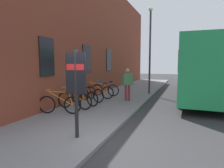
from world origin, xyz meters
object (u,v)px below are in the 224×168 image
Objects in this scene: bicycle_nearest_sign at (60,104)px; city_bus at (204,67)px; bicycle_leaning_wall at (75,100)px; street_lamp at (150,44)px; bicycle_beside_lamp at (91,94)px; bicycle_far_end at (84,97)px; pedestrian_near_bus at (127,81)px; bicycle_end_of_row at (99,92)px; bicycle_under_window at (105,90)px; transit_info_sign at (76,79)px.

bicycle_nearest_sign is 0.16× the size of city_bus.
street_lamp reaches higher than bicycle_leaning_wall.
street_lamp is (3.88, -2.40, 2.91)m from bicycle_beside_lamp.
bicycle_beside_lamp is 7.18m from city_bus.
city_bus is at bearing -47.83° from bicycle_far_end.
street_lamp reaches higher than city_bus.
pedestrian_near_bus reaches higher than bicycle_beside_lamp.
bicycle_end_of_row is at bearing 1.13° from bicycle_leaning_wall.
city_bus is (3.20, -5.67, 1.41)m from bicycle_end_of_row.
city_bus is at bearing -51.31° from pedestrian_near_bus.
street_lamp is at bearing -38.73° from bicycle_end_of_row.
bicycle_under_window is at bearing -0.28° from bicycle_nearest_sign.
street_lamp is (2.95, -2.37, 2.91)m from bicycle_end_of_row.
transit_info_sign is 0.43× the size of street_lamp.
bicycle_end_of_row is (0.93, -0.03, 0.00)m from bicycle_beside_lamp.
bicycle_end_of_row is at bearing 2.87° from bicycle_far_end.
pedestrian_near_bus is (-1.01, -1.72, 0.67)m from bicycle_under_window.
bicycle_nearest_sign is at bearing 179.74° from bicycle_beside_lamp.
pedestrian_near_bus is (0.02, -1.70, 0.67)m from bicycle_end_of_row.
city_bus reaches higher than bicycle_far_end.
bicycle_nearest_sign and bicycle_under_window have the same top height.
street_lamp reaches higher than transit_info_sign.
bicycle_beside_lamp is (1.75, 0.09, 0.00)m from bicycle_leaning_wall.
bicycle_nearest_sign is at bearing 179.72° from bicycle_under_window.
bicycle_leaning_wall is at bearing -178.87° from bicycle_end_of_row.
bicycle_nearest_sign is 7.59m from street_lamp.
pedestrian_near_bus is (-3.18, 3.97, -0.74)m from city_bus.
pedestrian_near_bus is at bearing 2.11° from transit_info_sign.
bicycle_far_end is 0.72× the size of transit_info_sign.
transit_info_sign is 9.57m from city_bus.
city_bus is (2.17, -5.69, 1.41)m from bicycle_under_window.
city_bus reaches higher than bicycle_nearest_sign.
pedestrian_near_bus reaches higher than bicycle_nearest_sign.
bicycle_leaning_wall and bicycle_under_window have the same top height.
bicycle_far_end is at bearing -172.11° from bicycle_beside_lamp.
bicycle_under_window is 0.31× the size of street_lamp.
bicycle_far_end is 7.65m from city_bus.
bicycle_beside_lamp is 0.72× the size of transit_info_sign.
bicycle_leaning_wall is 1.03× the size of bicycle_far_end.
bicycle_end_of_row is 0.17× the size of city_bus.
city_bus is at bearing -60.55° from bicycle_end_of_row.
street_lamp is (8.55, -0.47, 1.70)m from transit_info_sign.
bicycle_under_window is at bearing 110.87° from city_bus.
bicycle_far_end is 0.97× the size of bicycle_under_window.
bicycle_far_end is at bearing -177.13° from bicycle_end_of_row.
bicycle_beside_lamp is 1.96m from bicycle_under_window.
bicycle_far_end is at bearing -4.49° from bicycle_nearest_sign.
street_lamp reaches higher than bicycle_far_end.
city_bus is 3.63m from street_lamp.
bicycle_end_of_row is at bearing -178.64° from bicycle_under_window.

